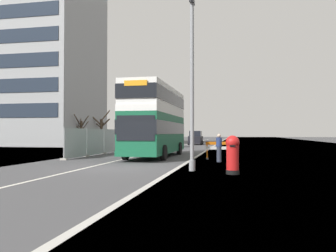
% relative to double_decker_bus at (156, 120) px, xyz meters
% --- Properties ---
extents(ground, '(140.00, 280.00, 0.10)m').
position_rel_double_decker_bus_xyz_m(ground, '(0.43, -8.22, -2.73)').
color(ground, '#424244').
extents(double_decker_bus, '(2.85, 10.48, 5.04)m').
position_rel_double_decker_bus_xyz_m(double_decker_bus, '(0.00, 0.00, 0.00)').
color(double_decker_bus, '#145638').
rests_on(double_decker_bus, ground).
extents(lamppost_foreground, '(0.29, 0.70, 7.99)m').
position_rel_double_decker_bus_xyz_m(lamppost_foreground, '(3.76, -8.73, 1.09)').
color(lamppost_foreground, gray).
rests_on(lamppost_foreground, ground).
extents(red_pillar_postbox, '(0.59, 0.59, 1.64)m').
position_rel_double_decker_bus_xyz_m(red_pillar_postbox, '(5.60, -9.61, -1.78)').
color(red_pillar_postbox, black).
rests_on(red_pillar_postbox, ground).
extents(roadworks_barrier, '(1.83, 0.77, 1.16)m').
position_rel_double_decker_bus_xyz_m(roadworks_barrier, '(4.66, -1.34, -1.94)').
color(roadworks_barrier, orange).
rests_on(roadworks_barrier, ground).
extents(construction_site_fence, '(0.44, 27.40, 2.12)m').
position_rel_double_decker_bus_xyz_m(construction_site_fence, '(-5.15, 9.50, -1.66)').
color(construction_site_fence, '#A8AAAD').
rests_on(construction_site_fence, ground).
extents(car_oncoming_near, '(2.05, 4.45, 2.26)m').
position_rel_double_decker_bus_xyz_m(car_oncoming_near, '(-2.53, 16.86, -1.63)').
color(car_oncoming_near, navy).
rests_on(car_oncoming_near, ground).
extents(car_receding_mid, '(2.01, 3.96, 2.06)m').
position_rel_double_decker_bus_xyz_m(car_receding_mid, '(-0.12, 26.52, -1.72)').
color(car_receding_mid, black).
rests_on(car_receding_mid, ground).
extents(bare_tree_far_verge_near, '(3.19, 3.45, 4.35)m').
position_rel_double_decker_bus_xyz_m(bare_tree_far_verge_near, '(-14.27, 17.38, -0.47)').
color(bare_tree_far_verge_near, '#4C3D2D').
rests_on(bare_tree_far_verge_near, ground).
extents(bare_tree_far_verge_mid, '(2.58, 2.97, 5.23)m').
position_rel_double_decker_bus_xyz_m(bare_tree_far_verge_mid, '(-13.74, 23.19, -0.27)').
color(bare_tree_far_verge_mid, '#4C3D2D').
rests_on(bare_tree_far_verge_mid, ground).
extents(pedestrian_at_kerb, '(0.34, 0.34, 1.69)m').
position_rel_double_decker_bus_xyz_m(pedestrian_at_kerb, '(4.75, -3.60, -1.83)').
color(pedestrian_at_kerb, '#2D3342').
rests_on(pedestrian_at_kerb, ground).
extents(backdrop_office_block, '(24.09, 14.30, 25.11)m').
position_rel_double_decker_bus_xyz_m(backdrop_office_block, '(-26.75, 20.71, 9.88)').
color(backdrop_office_block, '#9EA0A3').
rests_on(backdrop_office_block, ground).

